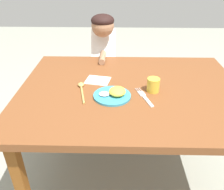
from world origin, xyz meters
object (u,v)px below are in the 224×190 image
at_px(plate, 114,94).
at_px(spoon, 82,88).
at_px(drinking_cup, 153,85).
at_px(person, 104,68).
at_px(fork, 145,97).

relative_size(plate, spoon, 0.91).
height_order(drinking_cup, person, person).
bearing_deg(person, drinking_cup, 115.97).
height_order(plate, spoon, plate).
relative_size(fork, drinking_cup, 2.56).
distance_m(fork, drinking_cup, 0.10).
distance_m(spoon, drinking_cup, 0.41).
bearing_deg(fork, person, 1.45).
height_order(fork, spoon, spoon).
bearing_deg(fork, drinking_cup, -53.51).
bearing_deg(drinking_cup, fork, -125.04).
xyz_separation_m(plate, fork, (0.17, -0.01, -0.01)).
distance_m(spoon, person, 0.66).
distance_m(plate, drinking_cup, 0.23).
distance_m(fork, spoon, 0.36).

